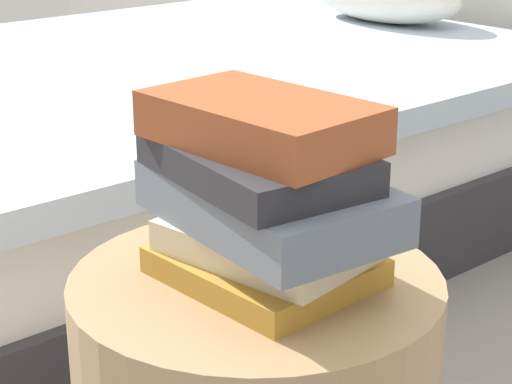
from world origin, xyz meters
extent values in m
cube|color=#2D2D33|center=(-1.20, 0.86, 0.11)|extent=(1.59, 2.06, 0.22)
cube|color=white|center=(-1.20, 0.86, 0.31)|extent=(1.52, 1.98, 0.18)
cube|color=silver|center=(-1.20, 0.86, 0.43)|extent=(1.62, 2.03, 0.06)
cube|color=#B7842D|center=(0.01, 0.01, 0.51)|extent=(0.23, 0.19, 0.03)
cube|color=beige|center=(0.01, 0.01, 0.55)|extent=(0.24, 0.18, 0.04)
cube|color=slate|center=(0.01, 0.01, 0.59)|extent=(0.31, 0.22, 0.06)
cube|color=#28282D|center=(0.00, 0.00, 0.64)|extent=(0.28, 0.21, 0.04)
cube|color=#994723|center=(0.00, 0.01, 0.68)|extent=(0.26, 0.16, 0.05)
camera|label=1|loc=(0.70, -0.66, 0.95)|focal=64.61mm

